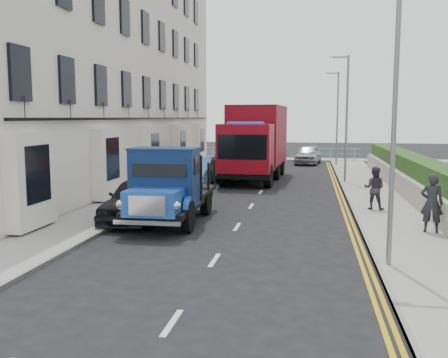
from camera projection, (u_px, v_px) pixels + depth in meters
ground at (227, 241)px, 14.79m from camera, size 120.00×120.00×0.00m
pavement_west at (153, 191)px, 24.47m from camera, size 2.40×38.00×0.12m
pavement_east at (375, 197)px, 22.68m from camera, size 2.60×38.00×0.12m
promenade at (282, 159)px, 43.14m from camera, size 30.00×2.50×0.12m
sea_plane at (294, 142)px, 73.45m from camera, size 120.00×120.00×0.00m
terrace_west at (100, 55)px, 28.23m from camera, size 6.31×30.20×14.25m
garden_east at (420, 180)px, 22.25m from camera, size 1.45×28.00×1.75m
seafront_railing at (282, 154)px, 42.29m from camera, size 13.00×0.08×1.11m
lamp_near at (390, 103)px, 11.63m from camera, size 1.23×0.18×7.00m
lamp_mid at (345, 111)px, 27.28m from camera, size 1.23×0.18×7.00m
lamp_far at (336, 113)px, 37.05m from camera, size 1.23×0.18×7.00m
bedford_lorry at (166, 191)px, 16.81m from camera, size 2.31×5.59×2.61m
red_lorry at (256, 140)px, 29.22m from camera, size 3.21×8.44×4.35m
parked_car_front at (139, 199)px, 17.77m from camera, size 1.90×4.59×1.56m
parked_car_mid at (198, 171)px, 27.04m from camera, size 1.69×4.71×1.54m
parked_car_rear at (227, 167)px, 30.34m from camera, size 2.16×4.70×1.33m
seafront_car_left at (260, 154)px, 40.71m from camera, size 3.06×5.48×1.45m
seafront_car_right at (308, 154)px, 39.40m from camera, size 2.30×4.56×1.49m
pedestrian_east_near at (432, 203)px, 15.35m from camera, size 0.75×0.57×1.83m
pedestrian_east_far at (374, 188)px, 19.21m from camera, size 0.94×0.82×1.65m
pedestrian_west_near at (163, 173)px, 23.25m from camera, size 1.13×1.11×1.91m
pedestrian_west_far at (173, 161)px, 30.78m from camera, size 0.88×0.61×1.74m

